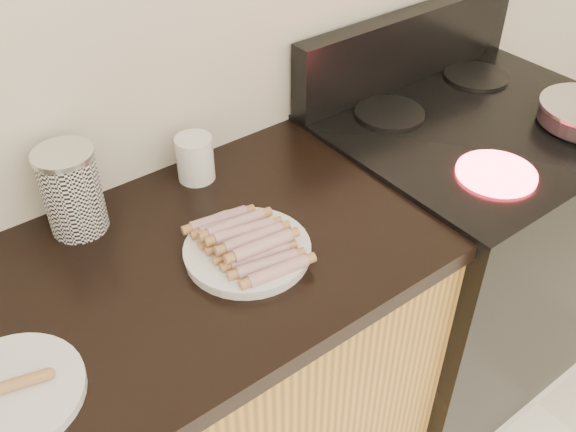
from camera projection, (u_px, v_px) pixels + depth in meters
wall_back at (122, 1)px, 1.22m from camera, size 4.00×0.04×2.60m
stove at (455, 254)px, 1.91m from camera, size 0.76×0.65×0.91m
stove_panel at (408, 47)px, 1.74m from camera, size 0.76×0.06×0.20m
burner_near_left at (496, 173)px, 1.44m from camera, size 0.18×0.18×0.01m
burner_far_left at (390, 113)px, 1.65m from camera, size 0.18×0.18×0.01m
burner_far_right at (476, 76)px, 1.81m from camera, size 0.18×0.18×0.01m
main_plate at (247, 252)px, 1.25m from camera, size 0.27×0.27×0.02m
side_plate at (10, 394)px, 0.99m from camera, size 0.28×0.28×0.02m
hotdog_pile at (247, 241)px, 1.23m from camera, size 0.12×0.24×0.05m
plain_sausages at (6, 387)px, 0.98m from camera, size 0.13×0.05×0.02m
canister at (72, 191)px, 1.26m from camera, size 0.12×0.12×0.18m
mug at (195, 158)px, 1.42m from camera, size 0.10×0.10×0.10m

